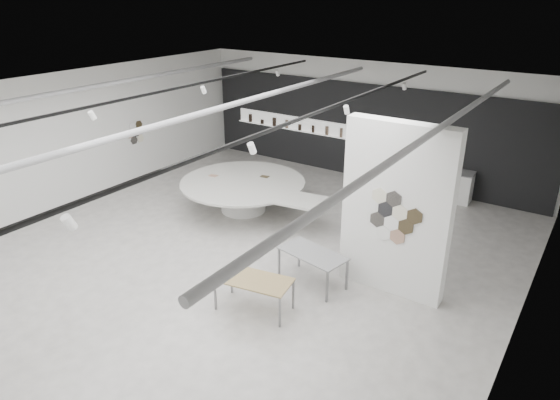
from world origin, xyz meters
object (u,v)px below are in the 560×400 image
Objects in this scene: sample_table_stone at (313,255)px; kitchen_counter at (444,184)px; sample_table_wood at (254,281)px; display_island at (245,192)px; partition_column at (396,211)px.

kitchen_counter is (0.88, 6.29, -0.22)m from sample_table_stone.
sample_table_stone is (0.46, 1.45, 0.05)m from sample_table_wood.
kitchen_counter is (4.40, 4.07, -0.12)m from display_island.
kitchen_counter is at bearing 80.16° from sample_table_wood.
display_island is 4.16m from sample_table_stone.
sample_table_wood is at bearing -131.00° from partition_column.
sample_table_stone is at bearing 72.23° from sample_table_wood.
partition_column is 0.75× the size of display_island.
partition_column is at bearing 49.00° from sample_table_wood.
display_island is 3.08× the size of sample_table_wood.
sample_table_stone is at bearing -40.08° from display_island.
partition_column is 5.73m from kitchen_counter.
partition_column reaches higher than kitchen_counter.
kitchen_counter is at bearing 95.82° from partition_column.
partition_column is 1.97m from sample_table_stone.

